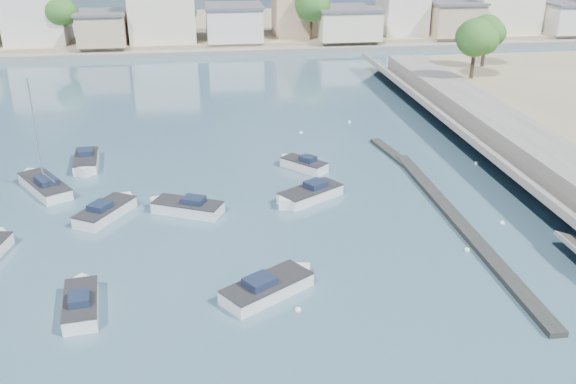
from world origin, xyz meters
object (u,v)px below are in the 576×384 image
at_px(motorboat_a, 81,303).
at_px(motorboat_g, 86,162).
at_px(motorboat_c, 185,207).
at_px(sailboat, 43,185).
at_px(motorboat_d, 308,195).
at_px(motorboat_h, 271,287).
at_px(motorboat_f, 302,165).
at_px(motorboat_b, 108,211).

height_order(motorboat_a, motorboat_g, same).
xyz_separation_m(motorboat_a, motorboat_c, (5.44, 11.58, 0.00)).
height_order(motorboat_a, sailboat, sailboat).
relative_size(motorboat_d, motorboat_h, 0.95).
distance_m(motorboat_a, motorboat_h, 10.29).
distance_m(motorboat_c, sailboat, 12.21).
bearing_deg(motorboat_a, motorboat_h, 0.76).
height_order(motorboat_a, motorboat_f, same).
height_order(motorboat_b, sailboat, sailboat).
height_order(motorboat_d, motorboat_f, same).
bearing_deg(sailboat, motorboat_f, 4.34).
height_order(motorboat_b, motorboat_d, same).
height_order(motorboat_a, motorboat_h, same).
distance_m(motorboat_a, motorboat_d, 19.11).
distance_m(motorboat_c, motorboat_d, 9.09).
distance_m(motorboat_c, motorboat_g, 13.25).
distance_m(motorboat_b, motorboat_d, 14.42).
height_order(motorboat_h, sailboat, sailboat).
distance_m(motorboat_d, sailboat, 20.43).
bearing_deg(motorboat_g, motorboat_d, -28.70).
xyz_separation_m(motorboat_b, motorboat_h, (10.20, -11.65, 0.00)).
bearing_deg(motorboat_d, motorboat_f, 84.44).
distance_m(motorboat_c, motorboat_h, 12.43).
xyz_separation_m(motorboat_a, motorboat_b, (0.09, 11.79, -0.00)).
relative_size(motorboat_g, motorboat_h, 1.00).
height_order(motorboat_b, motorboat_f, same).
relative_size(motorboat_c, motorboat_f, 1.33).
relative_size(motorboat_a, motorboat_f, 1.25).
bearing_deg(motorboat_b, motorboat_a, -90.43).
bearing_deg(motorboat_c, motorboat_d, 5.54).
height_order(motorboat_b, motorboat_c, same).
relative_size(motorboat_d, sailboat, 0.58).
bearing_deg(motorboat_d, motorboat_g, 151.30).
distance_m(motorboat_d, motorboat_g, 19.74).
relative_size(motorboat_c, motorboat_d, 1.02).
distance_m(motorboat_f, sailboat, 20.53).
relative_size(motorboat_f, sailboat, 0.45).
height_order(motorboat_g, motorboat_h, same).
distance_m(motorboat_d, motorboat_h, 13.02).
relative_size(motorboat_f, motorboat_g, 0.72).
bearing_deg(motorboat_f, motorboat_a, -128.77).
bearing_deg(motorboat_b, motorboat_g, 105.99).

